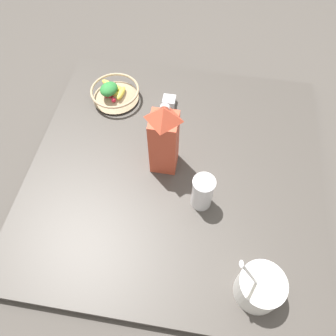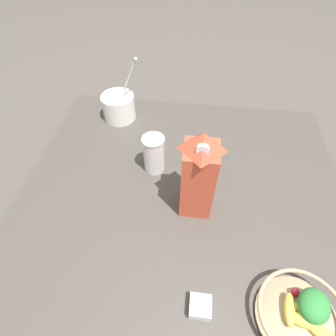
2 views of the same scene
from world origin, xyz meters
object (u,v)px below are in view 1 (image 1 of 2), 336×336
object	(u,v)px
milk_carton	(164,139)
fruit_bowl	(115,93)
yogurt_tub	(260,287)
drinking_cup	(203,192)
spice_jar	(169,102)

from	to	relation	value
milk_carton	fruit_bowl	bearing A→B (deg)	-48.10
fruit_bowl	yogurt_tub	distance (m)	0.90
yogurt_tub	drinking_cup	world-z (taller)	yogurt_tub
yogurt_tub	fruit_bowl	bearing A→B (deg)	-49.15
yogurt_tub	spice_jar	xyz separation A→B (m)	(0.37, -0.69, -0.04)
yogurt_tub	drinking_cup	bearing A→B (deg)	-54.42
spice_jar	drinking_cup	bearing A→B (deg)	112.60
fruit_bowl	spice_jar	distance (m)	0.23
drinking_cup	spice_jar	world-z (taller)	drinking_cup
milk_carton	drinking_cup	world-z (taller)	milk_carton
fruit_bowl	spice_jar	xyz separation A→B (m)	(-0.22, -0.01, -0.02)
milk_carton	yogurt_tub	distance (m)	0.53
milk_carton	spice_jar	size ratio (longest dim) A/B	5.76
yogurt_tub	milk_carton	bearing A→B (deg)	-49.91
fruit_bowl	yogurt_tub	xyz separation A→B (m)	(-0.59, 0.68, 0.02)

